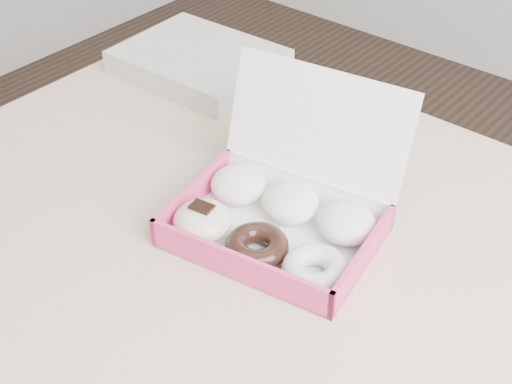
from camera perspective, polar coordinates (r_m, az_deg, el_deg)
The scene contains 3 objects.
table at distance 1.03m, azimuth 2.82°, elevation -6.90°, with size 1.20×0.80×0.75m.
donut_box at distance 0.96m, azimuth 1.80°, elevation -1.67°, with size 0.30×0.29×0.19m.
newspapers at distance 1.35m, azimuth -4.58°, elevation 10.37°, with size 0.28×0.22×0.04m, color silver.
Camera 1 is at (0.43, -0.59, 1.40)m, focal length 50.00 mm.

